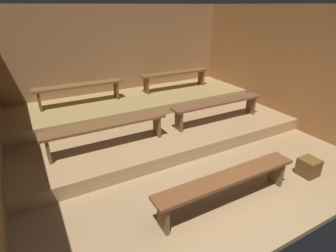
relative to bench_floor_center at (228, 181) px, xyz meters
The scene contains 11 objects.
ground 2.09m from the bench_floor_center, 85.34° to the left, with size 6.70×5.93×0.08m, color #9A7952.
wall_back 4.73m from the bench_floor_center, 87.95° to the left, with size 6.70×0.06×2.67m, color #97683F.
wall_right 3.87m from the bench_floor_center, 32.96° to the left, with size 0.06×5.93×2.67m, color #955F33.
platform_lower 2.92m from the bench_floor_center, 86.72° to the left, with size 5.90×3.41×0.25m, color #A37F55.
platform_middle 3.75m from the bench_floor_center, 87.46° to the left, with size 5.90×1.71×0.25m, color #9E824E.
bench_floor_center is the anchor object (origin of this frame).
bench_lower_left 2.31m from the bench_floor_center, 118.37° to the left, with size 2.25×0.32×0.47m.
bench_lower_right 2.49m from the bench_floor_center, 54.83° to the left, with size 2.25×0.32×0.47m.
bench_middle_left 4.14m from the bench_floor_center, 105.88° to the left, with size 2.00×0.32×0.47m.
bench_middle_right 4.24m from the bench_floor_center, 69.76° to the left, with size 2.00×0.32×0.47m.
wooden_crate_floor 1.72m from the bench_floor_center, ahead, with size 0.30×0.30×0.30m, color brown.
Camera 1 is at (-2.39, -1.78, 2.64)m, focal length 28.64 mm.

